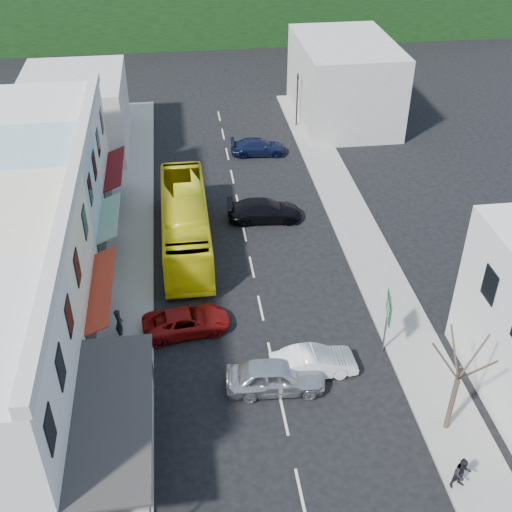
# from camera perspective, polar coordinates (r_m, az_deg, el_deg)

# --- Properties ---
(ground) EXTENTS (120.00, 120.00, 0.00)m
(ground) POSITION_cam_1_polar(r_m,az_deg,el_deg) (33.38, 1.36, -8.96)
(ground) COLOR black
(ground) RESTS_ON ground
(sidewalk_left) EXTENTS (3.00, 52.00, 0.15)m
(sidewalk_left) POSITION_cam_1_polar(r_m,az_deg,el_deg) (41.04, -11.18, -0.06)
(sidewalk_left) COLOR gray
(sidewalk_left) RESTS_ON ground
(sidewalk_right) EXTENTS (3.00, 52.00, 0.15)m
(sidewalk_right) POSITION_cam_1_polar(r_m,az_deg,el_deg) (42.45, 9.37, 1.45)
(sidewalk_right) COLOR gray
(sidewalk_right) RESTS_ON ground
(shopfront_row) EXTENTS (8.25, 30.00, 8.00)m
(shopfront_row) POSITION_cam_1_polar(r_m,az_deg,el_deg) (35.59, -20.14, -0.03)
(shopfront_row) COLOR silver
(shopfront_row) RESTS_ON ground
(distant_block_left) EXTENTS (8.00, 10.00, 6.00)m
(distant_block_left) POSITION_cam_1_polar(r_m,az_deg,el_deg) (55.22, -15.74, 12.16)
(distant_block_left) COLOR #B7B2A8
(distant_block_left) RESTS_ON ground
(distant_block_right) EXTENTS (8.00, 12.00, 7.00)m
(distant_block_right) POSITION_cam_1_polar(r_m,az_deg,el_deg) (59.17, 7.82, 15.14)
(distant_block_right) COLOR #B7B2A8
(distant_block_right) RESTS_ON ground
(bus) EXTENTS (2.50, 11.60, 3.10)m
(bus) POSITION_cam_1_polar(r_m,az_deg,el_deg) (40.94, -6.30, 2.82)
(bus) COLOR yellow
(bus) RESTS_ON ground
(car_silver) EXTENTS (4.51, 2.08, 1.40)m
(car_silver) POSITION_cam_1_polar(r_m,az_deg,el_deg) (31.35, 1.74, -10.78)
(car_silver) COLOR #BCBCC1
(car_silver) RESTS_ON ground
(car_white) EXTENTS (4.48, 1.99, 1.40)m
(car_white) POSITION_cam_1_polar(r_m,az_deg,el_deg) (32.20, 5.13, -9.41)
(car_white) COLOR white
(car_white) RESTS_ON ground
(car_red) EXTENTS (4.80, 2.47, 1.40)m
(car_red) POSITION_cam_1_polar(r_m,az_deg,el_deg) (34.63, -6.20, -5.73)
(car_red) COLOR maroon
(car_red) RESTS_ON ground
(car_black_near) EXTENTS (4.61, 2.13, 1.40)m
(car_black_near) POSITION_cam_1_polar(r_m,az_deg,el_deg) (43.79, 0.77, 4.04)
(car_black_near) COLOR black
(car_black_near) RESTS_ON ground
(car_navy_far) EXTENTS (4.61, 2.13, 1.40)m
(car_navy_far) POSITION_cam_1_polar(r_m,az_deg,el_deg) (52.83, 0.22, 9.72)
(car_navy_far) COLOR black
(car_navy_far) RESTS_ON ground
(pedestrian_left) EXTENTS (0.55, 0.69, 1.70)m
(pedestrian_left) POSITION_cam_1_polar(r_m,az_deg,el_deg) (34.48, -12.05, -5.96)
(pedestrian_left) COLOR black
(pedestrian_left) RESTS_ON sidewalk_left
(pedestrian_right) EXTENTS (0.74, 0.51, 1.70)m
(pedestrian_right) POSITION_cam_1_polar(r_m,az_deg,el_deg) (28.71, 17.86, -17.87)
(pedestrian_right) COLOR black
(pedestrian_right) RESTS_ON sidewalk_right
(direction_sign) EXTENTS (0.81, 1.70, 3.61)m
(direction_sign) POSITION_cam_1_polar(r_m,az_deg,el_deg) (33.14, 11.51, -5.99)
(direction_sign) COLOR #105F2B
(direction_sign) RESTS_ON ground
(street_tree) EXTENTS (2.52, 2.52, 6.35)m
(street_tree) POSITION_cam_1_polar(r_m,az_deg,el_deg) (29.12, 17.50, -10.40)
(street_tree) COLOR #34281F
(street_tree) RESTS_ON ground
(traffic_signal) EXTENTS (0.74, 1.09, 4.83)m
(traffic_signal) POSITION_cam_1_polar(r_m,az_deg,el_deg) (57.44, 3.67, 13.62)
(traffic_signal) COLOR black
(traffic_signal) RESTS_ON ground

